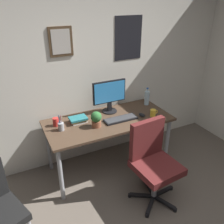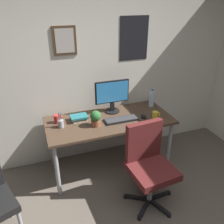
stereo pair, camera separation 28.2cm
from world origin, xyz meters
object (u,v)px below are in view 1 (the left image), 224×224
(water_bottle, at_px, (147,98))
(keyboard, at_px, (121,119))
(office_chair, at_px, (153,159))
(coffee_mug_far, at_px, (153,113))
(monitor, at_px, (109,95))
(computer_mouse, at_px, (142,115))
(book_stack_left, at_px, (78,120))
(potted_plant, at_px, (96,119))
(coffee_mug_near, at_px, (56,122))
(pen_cup, at_px, (61,126))

(water_bottle, bearing_deg, keyboard, -155.56)
(office_chair, relative_size, coffee_mug_far, 8.51)
(monitor, distance_m, water_bottle, 0.59)
(keyboard, xyz_separation_m, water_bottle, (0.56, 0.25, 0.09))
(computer_mouse, relative_size, water_bottle, 0.44)
(book_stack_left, bearing_deg, monitor, 11.88)
(potted_plant, bearing_deg, monitor, 43.32)
(keyboard, bearing_deg, coffee_mug_near, 164.25)
(monitor, bearing_deg, office_chair, -83.89)
(water_bottle, height_order, coffee_mug_near, water_bottle)
(coffee_mug_near, bearing_deg, book_stack_left, -7.03)
(monitor, height_order, coffee_mug_near, monitor)
(keyboard, bearing_deg, office_chair, -83.02)
(monitor, relative_size, keyboard, 1.07)
(coffee_mug_near, bearing_deg, computer_mouse, -12.85)
(potted_plant, distance_m, book_stack_left, 0.26)
(computer_mouse, relative_size, coffee_mug_near, 1.01)
(computer_mouse, bearing_deg, keyboard, 174.82)
(coffee_mug_far, bearing_deg, book_stack_left, 163.47)
(monitor, bearing_deg, potted_plant, -136.68)
(computer_mouse, bearing_deg, pen_cup, 173.84)
(computer_mouse, xyz_separation_m, coffee_mug_far, (0.13, -0.06, 0.03))
(computer_mouse, distance_m, pen_cup, 1.05)
(book_stack_left, bearing_deg, coffee_mug_far, -16.53)
(water_bottle, height_order, pen_cup, water_bottle)
(computer_mouse, distance_m, coffee_mug_far, 0.15)
(pen_cup, bearing_deg, coffee_mug_near, 101.12)
(water_bottle, height_order, book_stack_left, water_bottle)
(keyboard, relative_size, coffee_mug_near, 3.93)
(keyboard, xyz_separation_m, coffee_mug_far, (0.43, -0.09, 0.03))
(water_bottle, distance_m, potted_plant, 0.94)
(water_bottle, relative_size, book_stack_left, 1.19)
(keyboard, xyz_separation_m, pen_cup, (-0.74, 0.09, 0.04))
(computer_mouse, relative_size, pen_cup, 0.55)
(potted_plant, bearing_deg, water_bottle, 16.81)
(office_chair, height_order, water_bottle, water_bottle)
(computer_mouse, height_order, book_stack_left, book_stack_left)
(computer_mouse, distance_m, potted_plant, 0.64)
(computer_mouse, height_order, pen_cup, pen_cup)
(office_chair, xyz_separation_m, coffee_mug_far, (0.35, 0.52, 0.25))
(monitor, relative_size, computer_mouse, 4.18)
(coffee_mug_near, bearing_deg, keyboard, -15.75)
(computer_mouse, relative_size, book_stack_left, 0.52)
(office_chair, distance_m, pen_cup, 1.11)
(keyboard, bearing_deg, pen_cup, 173.44)
(office_chair, xyz_separation_m, computer_mouse, (0.22, 0.59, 0.22))
(book_stack_left, bearing_deg, computer_mouse, -14.77)
(office_chair, bearing_deg, coffee_mug_far, 56.00)
(keyboard, height_order, coffee_mug_far, coffee_mug_far)
(office_chair, relative_size, computer_mouse, 8.64)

